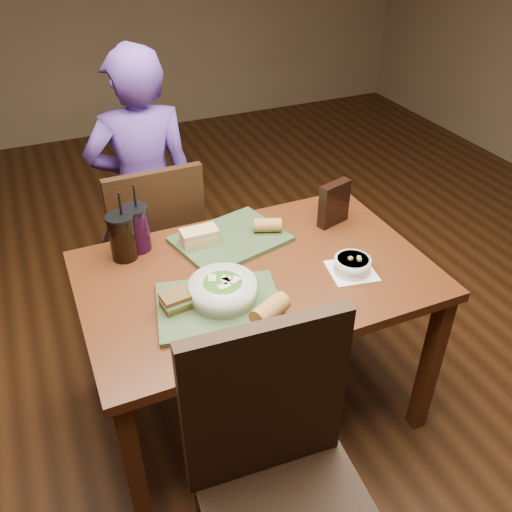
# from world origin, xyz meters

# --- Properties ---
(ground) EXTENTS (6.00, 6.00, 0.00)m
(ground) POSITION_xyz_m (0.00, 0.00, 0.00)
(ground) COLOR #381C0B
(ground) RESTS_ON ground
(dining_table) EXTENTS (1.30, 0.85, 0.75)m
(dining_table) POSITION_xyz_m (0.00, 0.00, 0.66)
(dining_table) COLOR #4F240F
(dining_table) RESTS_ON ground
(chair_near) EXTENTS (0.50, 0.50, 1.08)m
(chair_near) POSITION_xyz_m (-0.24, -0.73, 0.60)
(chair_near) COLOR black
(chair_near) RESTS_ON ground
(chair_far) EXTENTS (0.43, 0.43, 0.97)m
(chair_far) POSITION_xyz_m (-0.24, 0.63, 0.54)
(chair_far) COLOR black
(chair_far) RESTS_ON ground
(diner) EXTENTS (0.54, 0.37, 1.42)m
(diner) POSITION_xyz_m (-0.21, 0.86, 0.71)
(diner) COLOR #533086
(diner) RESTS_ON ground
(tray_near) EXTENTS (0.48, 0.40, 0.02)m
(tray_near) POSITION_xyz_m (-0.20, -0.15, 0.76)
(tray_near) COLOR #364929
(tray_near) RESTS_ON dining_table
(tray_far) EXTENTS (0.49, 0.41, 0.02)m
(tray_far) POSITION_xyz_m (-0.01, 0.23, 0.76)
(tray_far) COLOR #364929
(tray_far) RESTS_ON dining_table
(salad_bowl) EXTENTS (0.23, 0.23, 0.08)m
(salad_bowl) POSITION_xyz_m (-0.18, -0.12, 0.81)
(salad_bowl) COLOR silver
(salad_bowl) RESTS_ON tray_near
(soup_bowl) EXTENTS (0.19, 0.19, 0.07)m
(soup_bowl) POSITION_xyz_m (0.33, -0.14, 0.78)
(soup_bowl) COLOR white
(soup_bowl) RESTS_ON dining_table
(sandwich_near) EXTENTS (0.13, 0.09, 0.06)m
(sandwich_near) POSITION_xyz_m (-0.33, -0.10, 0.80)
(sandwich_near) COLOR #593819
(sandwich_near) RESTS_ON tray_near
(sandwich_far) EXTENTS (0.15, 0.08, 0.06)m
(sandwich_far) POSITION_xyz_m (-0.14, 0.25, 0.80)
(sandwich_far) COLOR tan
(sandwich_far) RESTS_ON tray_far
(baguette_near) EXTENTS (0.15, 0.12, 0.07)m
(baguette_near) POSITION_xyz_m (-0.07, -0.28, 0.80)
(baguette_near) COLOR #AD7533
(baguette_near) RESTS_ON tray_near
(baguette_far) EXTENTS (0.13, 0.09, 0.06)m
(baguette_far) POSITION_xyz_m (0.15, 0.22, 0.80)
(baguette_far) COLOR #AD7533
(baguette_far) RESTS_ON tray_far
(cup_cola) EXTENTS (0.11, 0.11, 0.29)m
(cup_cola) POSITION_xyz_m (-0.43, 0.29, 0.84)
(cup_cola) COLOR black
(cup_cola) RESTS_ON dining_table
(cup_berry) EXTENTS (0.11, 0.11, 0.29)m
(cup_berry) POSITION_xyz_m (-0.37, 0.33, 0.85)
(cup_berry) COLOR black
(cup_berry) RESTS_ON dining_table
(chip_bag) EXTENTS (0.15, 0.08, 0.19)m
(chip_bag) POSITION_xyz_m (0.44, 0.19, 0.85)
(chip_bag) COLOR black
(chip_bag) RESTS_ON dining_table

